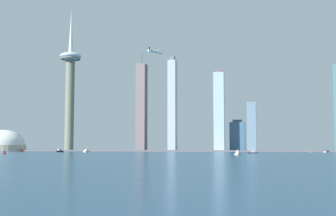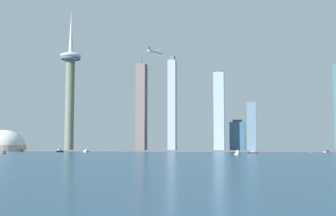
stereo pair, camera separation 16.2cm
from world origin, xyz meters
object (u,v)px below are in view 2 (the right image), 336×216
stadium_dome (4,145)px  boat_6 (253,152)px  skyscraper_2 (238,136)px  boat_7 (327,152)px  skyscraper_3 (252,127)px  boat_5 (22,151)px  airplane (155,52)px  skyscraper_6 (172,105)px  boat_2 (60,151)px  skyscraper_0 (219,111)px  channel_buoy_0 (310,152)px  boat_4 (238,153)px  observation_tower (70,83)px  skyscraper_4 (142,107)px  boat_1 (86,151)px  boat_3 (4,153)px

stadium_dome → boat_6: (486.56, -182.42, -9.65)m
skyscraper_2 → boat_7: skyscraper_2 is taller
stadium_dome → skyscraper_3: bearing=1.1°
boat_5 → airplane: (226.33, 32.79, 166.40)m
skyscraper_6 → airplane: size_ratio=5.93×
boat_2 → boat_7: 413.75m
skyscraper_3 → boat_2: 323.25m
skyscraper_0 → airplane: airplane is taller
skyscraper_6 → channel_buoy_0: skyscraper_6 is taller
skyscraper_0 → skyscraper_3: skyscraper_0 is taller
skyscraper_0 → boat_7: size_ratio=10.92×
boat_4 → boat_7: (114.51, 231.65, -0.50)m
observation_tower → airplane: (210.23, -110.66, 29.76)m
stadium_dome → skyscraper_2: skyscraper_2 is taller
skyscraper_4 → channel_buoy_0: bearing=-33.3°
channel_buoy_0 → skyscraper_3: bearing=126.3°
skyscraper_6 → boat_4: size_ratio=13.50×
skyscraper_0 → boat_6: skyscraper_0 is taller
skyscraper_2 → boat_4: (29.14, -346.82, -26.01)m
skyscraper_4 → boat_5: bearing=-130.5°
stadium_dome → skyscraper_6: 337.96m
boat_6 → channel_buoy_0: size_ratio=7.46×
skyscraper_0 → boat_2: 285.79m
boat_4 → airplane: size_ratio=0.44×
skyscraper_3 → boat_2: (-293.40, -129.43, -40.67)m
boat_1 → boat_6: bearing=79.2°
skyscraper_2 → skyscraper_6: bearing=175.4°
skyscraper_2 → boat_6: 247.93m
boat_5 → boat_6: size_ratio=0.80×
skyscraper_2 → boat_3: 435.30m
airplane → boat_3: bearing=-176.7°
boat_3 → boat_6: size_ratio=0.58×
observation_tower → boat_1: size_ratio=20.69×
boat_2 → boat_4: boat_2 is taller
channel_buoy_0 → skyscraper_6: bearing=143.3°
skyscraper_6 → boat_2: bearing=-125.9°
skyscraper_0 → skyscraper_4: skyscraper_4 is taller
skyscraper_2 → boat_5: 383.16m
skyscraper_6 → channel_buoy_0: 313.59m
skyscraper_4 → airplane: (70.17, -150.18, 79.45)m
boat_6 → boat_2: bearing=-13.0°
boat_7 → boat_1: bearing=137.0°
skyscraper_4 → boat_6: skyscraper_4 is taller
observation_tower → boat_6: observation_tower is taller
boat_2 → boat_3: boat_2 is taller
skyscraper_4 → skyscraper_6: bearing=-19.2°
boat_1 → boat_6: 265.46m
observation_tower → channel_buoy_0: size_ratio=165.30×
skyscraper_3 → boat_5: skyscraper_3 is taller
boat_7 → boat_2: bearing=135.7°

